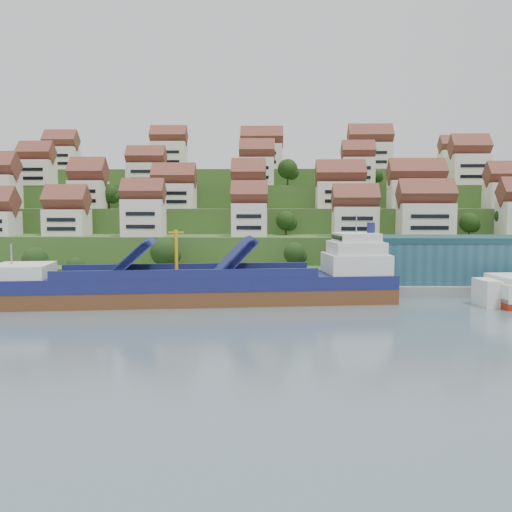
{
  "coord_description": "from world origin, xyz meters",
  "views": [
    {
      "loc": [
        6.06,
        -109.03,
        19.04
      ],
      "look_at": [
        2.2,
        14.0,
        8.0
      ],
      "focal_mm": 40.0,
      "sensor_mm": 36.0,
      "label": 1
    }
  ],
  "objects": [
    {
      "name": "flagpole",
      "position": [
        18.11,
        10.0,
        6.88
      ],
      "size": [
        1.28,
        0.16,
        8.0
      ],
      "color": "gray",
      "rests_on": "quay"
    },
    {
      "name": "quay",
      "position": [
        20.0,
        15.0,
        1.1
      ],
      "size": [
        180.0,
        14.0,
        2.2
      ],
      "primitive_type": "cube",
      "color": "gray",
      "rests_on": "ground"
    },
    {
      "name": "warehouse",
      "position": [
        52.0,
        17.0,
        7.2
      ],
      "size": [
        60.0,
        15.0,
        10.0
      ],
      "primitive_type": "cube",
      "color": "#255265",
      "rests_on": "quay"
    },
    {
      "name": "ground",
      "position": [
        0.0,
        0.0,
        0.0
      ],
      "size": [
        300.0,
        300.0,
        0.0
      ],
      "primitive_type": "plane",
      "color": "slate",
      "rests_on": "ground"
    },
    {
      "name": "hillside_village",
      "position": [
        2.47,
        60.98,
        24.5
      ],
      "size": [
        158.09,
        63.46,
        29.54
      ],
      "color": "silver",
      "rests_on": "ground"
    },
    {
      "name": "hillside",
      "position": [
        0.0,
        103.55,
        10.66
      ],
      "size": [
        260.0,
        128.0,
        31.0
      ],
      "color": "#2D4C1E",
      "rests_on": "ground"
    },
    {
      "name": "cargo_ship",
      "position": [
        -6.69,
        0.52,
        3.26
      ],
      "size": [
        77.83,
        22.31,
        17.05
      ],
      "rotation": [
        0.0,
        0.0,
        0.14
      ],
      "color": "brown",
      "rests_on": "ground"
    },
    {
      "name": "hillside_trees",
      "position": [
        -4.29,
        46.34,
        17.12
      ],
      "size": [
        142.12,
        62.7,
        30.75
      ],
      "color": "#1D3A13",
      "rests_on": "ground"
    }
  ]
}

